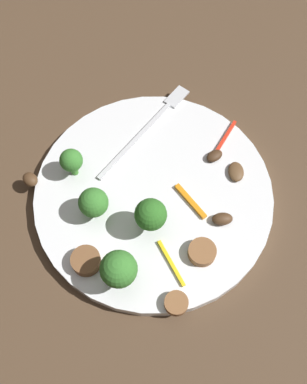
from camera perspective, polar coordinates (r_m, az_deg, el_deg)
ground_plane at (r=0.56m, az=0.00°, el=-0.75°), size 1.40×1.40×0.00m
plate at (r=0.55m, az=0.00°, el=-0.38°), size 0.30×0.30×0.02m
fork at (r=0.59m, az=-0.39°, el=8.73°), size 0.18×0.05×0.00m
broccoli_floret_0 at (r=0.54m, az=-10.58°, el=3.98°), size 0.03×0.03×0.04m
broccoli_floret_1 at (r=0.51m, az=-7.77°, el=-1.40°), size 0.04×0.04×0.05m
broccoli_floret_2 at (r=0.47m, az=-4.52°, el=-9.93°), size 0.04×0.04×0.06m
broccoli_floret_3 at (r=0.49m, az=-0.37°, el=-2.98°), size 0.04×0.04×0.06m
sausage_slice_0 at (r=0.49m, az=2.96°, el=-14.16°), size 0.03×0.03×0.01m
sausage_slice_1 at (r=0.51m, az=6.29°, el=-7.73°), size 0.05×0.05×0.01m
sausage_slice_2 at (r=0.51m, az=-8.71°, el=-8.79°), size 0.05×0.05×0.02m
mushroom_0 at (r=0.56m, az=-15.65°, el=1.59°), size 0.02×0.02×0.01m
mushroom_1 at (r=0.57m, az=7.88°, el=4.67°), size 0.02×0.02×0.01m
mushroom_2 at (r=0.53m, az=8.88°, el=-3.45°), size 0.03×0.03×0.01m
mushroom_3 at (r=0.56m, az=10.61°, el=2.60°), size 0.03×0.03×0.01m
pepper_strip_0 at (r=0.51m, az=2.30°, el=-9.16°), size 0.02×0.06×0.00m
pepper_strip_1 at (r=0.54m, az=4.81°, el=-1.19°), size 0.01×0.05×0.00m
pepper_strip_2 at (r=0.59m, az=9.08°, el=7.04°), size 0.06×0.02×0.00m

